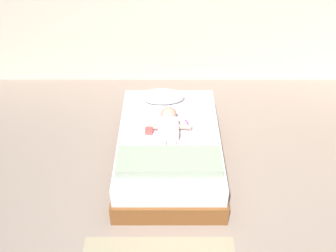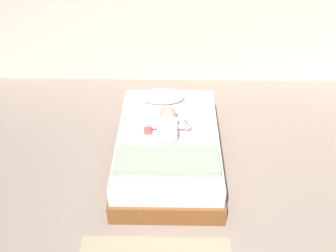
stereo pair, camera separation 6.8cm
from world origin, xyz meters
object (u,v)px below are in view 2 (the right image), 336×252
Objects in this scene: bed at (168,149)px; toothbrush at (186,122)px; toy_block at (148,130)px; baby at (168,124)px; pillow at (162,96)px.

toothbrush is (0.20, 0.19, 0.23)m from bed.
bed is 0.34m from toy_block.
bed is at bearing -84.75° from baby.
baby is (-0.01, 0.07, 0.30)m from bed.
baby reaches higher than bed.
bed is at bearing -82.16° from pillow.
pillow is 0.86× the size of baby.
pillow reaches higher than toy_block.
toy_block is at bearing -156.32° from toothbrush.
baby reaches higher than toy_block.
bed is 2.89× the size of baby.
toy_block is at bearing -163.21° from baby.
pillow reaches higher than bed.
toy_block is (-0.21, 0.00, 0.26)m from bed.
pillow is 3.73× the size of toothbrush.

